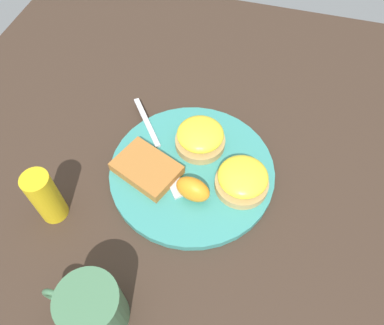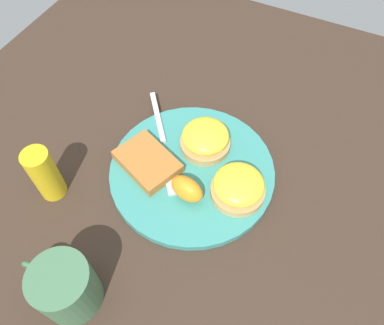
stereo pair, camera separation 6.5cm
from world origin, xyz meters
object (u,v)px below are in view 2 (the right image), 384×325
(orange_wedge, at_px, (187,189))
(condiment_bottle, at_px, (45,174))
(sandwich_benedict_right, at_px, (203,138))
(sandwich_benedict_left, at_px, (238,187))
(cup, at_px, (66,287))
(hashbrown_patty, at_px, (147,162))
(fork, at_px, (164,146))

(orange_wedge, xyz_separation_m, condiment_bottle, (0.22, 0.09, 0.02))
(orange_wedge, bearing_deg, sandwich_benedict_right, -79.09)
(sandwich_benedict_left, bearing_deg, sandwich_benedict_right, -35.12)
(sandwich_benedict_right, relative_size, condiment_bottle, 0.86)
(sandwich_benedict_left, distance_m, cup, 0.30)
(sandwich_benedict_right, relative_size, hashbrown_patty, 0.84)
(condiment_bottle, bearing_deg, hashbrown_patty, -138.66)
(sandwich_benedict_left, bearing_deg, hashbrown_patty, 5.22)
(hashbrown_patty, xyz_separation_m, cup, (-0.01, 0.25, 0.02))
(orange_wedge, distance_m, fork, 0.11)
(sandwich_benedict_right, distance_m, condiment_bottle, 0.28)
(sandwich_benedict_left, distance_m, orange_wedge, 0.09)
(sandwich_benedict_left, height_order, condiment_bottle, condiment_bottle)
(hashbrown_patty, xyz_separation_m, fork, (-0.01, -0.05, -0.01))
(fork, bearing_deg, cup, 90.88)
(hashbrown_patty, bearing_deg, orange_wedge, 164.43)
(orange_wedge, distance_m, cup, 0.23)
(sandwich_benedict_left, height_order, orange_wedge, sandwich_benedict_left)
(sandwich_benedict_left, relative_size, condiment_bottle, 0.86)
(sandwich_benedict_right, xyz_separation_m, cup, (0.06, 0.33, 0.01))
(condiment_bottle, bearing_deg, sandwich_benedict_left, -156.63)
(sandwich_benedict_right, distance_m, hashbrown_patty, 0.11)
(orange_wedge, bearing_deg, fork, -41.44)
(sandwich_benedict_left, height_order, cup, cup)
(hashbrown_patty, height_order, cup, cup)
(fork, bearing_deg, hashbrown_patty, 80.56)
(sandwich_benedict_right, height_order, fork, sandwich_benedict_right)
(hashbrown_patty, height_order, orange_wedge, orange_wedge)
(hashbrown_patty, xyz_separation_m, condiment_bottle, (0.13, 0.11, 0.03))
(sandwich_benedict_right, height_order, orange_wedge, sandwich_benedict_right)
(fork, distance_m, condiment_bottle, 0.21)
(hashbrown_patty, bearing_deg, cup, 92.91)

